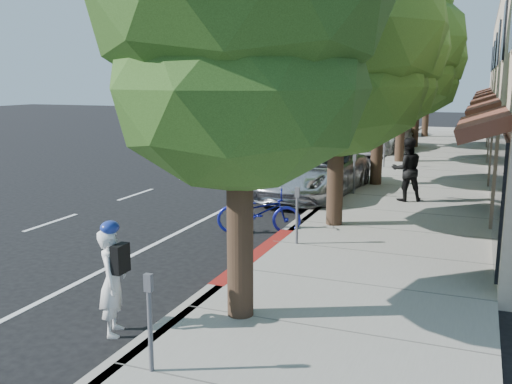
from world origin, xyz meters
The scene contains 16 objects.
ground centered at (0.00, 0.00, 0.00)m, with size 120.00×120.00×0.00m, color black.
sidewalk centered at (2.30, 8.00, 0.07)m, with size 4.60×56.00×0.15m, color gray.
curb centered at (0.00, 8.00, 0.07)m, with size 0.30×56.00×0.15m, color #9E998E.
curb_red_segment centered at (0.00, 1.00, 0.07)m, with size 0.32×4.00×0.15m, color maroon.
street_tree_1 centered at (0.90, 4.00, 4.77)m, with size 5.07×5.07×7.82m.
street_tree_2 centered at (0.90, 10.00, 4.61)m, with size 4.61×4.61×7.48m.
street_tree_3 centered at (0.90, 16.00, 5.25)m, with size 5.24×5.24×8.51m.
street_tree_4 centered at (0.90, 22.00, 4.67)m, with size 5.10×5.10×7.70m.
street_tree_5 centered at (0.90, 28.00, 4.69)m, with size 4.63×4.63×7.60m.
cyclist centered at (-0.70, -3.00, 0.80)m, with size 0.58×0.38×1.60m, color white.
bicycle centered at (-0.73, 3.00, 0.54)m, with size 0.71×2.04×1.07m, color #151B92.
silver_suv centered at (-0.77, 7.84, 0.78)m, with size 2.58×5.59×1.55m, color silver.
dark_sedan centered at (-0.50, 9.00, 0.68)m, with size 1.44×4.14×1.36m, color black.
white_pickup centered at (-0.50, 20.17, 0.82)m, with size 2.29×5.63×1.63m, color #BDBDBD.
dark_suv_far centered at (-1.10, 27.64, 0.79)m, with size 1.86×4.62×1.57m, color black.
pedestrian centered at (2.22, 7.53, 1.09)m, with size 0.91×0.71×1.88m, color black.
Camera 1 is at (4.13, -9.58, 3.70)m, focal length 40.00 mm.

